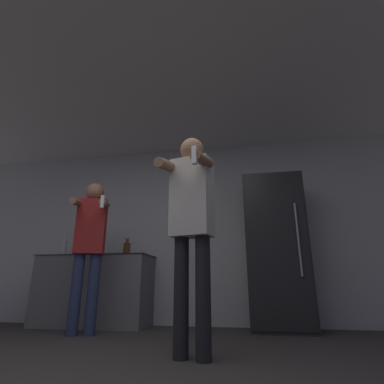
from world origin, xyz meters
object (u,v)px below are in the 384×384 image
Objects in this scene: bottle_green_wine at (127,248)px; bottle_amber_bourbon at (93,247)px; bottle_brown_liquor at (100,248)px; refrigerator at (276,250)px; bottle_tall_gin at (64,247)px; person_man_side at (90,241)px; person_woman_foreground at (192,216)px.

bottle_amber_bourbon is (-0.50, 0.00, 0.02)m from bottle_green_wine.
bottle_amber_bourbon is (-0.10, 0.00, 0.02)m from bottle_brown_liquor.
bottle_green_wine is at bearing 0.00° from bottle_brown_liquor.
bottle_brown_liquor is at bearing -179.87° from refrigerator.
bottle_tall_gin reaches higher than bottle_brown_liquor.
refrigerator is 5.87× the size of bottle_amber_bourbon.
bottle_tall_gin is at bearing 138.12° from person_man_side.
bottle_brown_liquor is 0.79× the size of bottle_tall_gin.
refrigerator is 2.25m from person_man_side.
bottle_green_wine is 0.94m from bottle_tall_gin.
bottle_amber_bourbon is 0.18× the size of person_woman_foreground.
bottle_brown_liquor is at bearing 0.00° from bottle_tall_gin.
person_man_side is at bearing -162.09° from refrigerator.
bottle_tall_gin is 0.44m from bottle_amber_bourbon.
person_woman_foreground reaches higher than bottle_tall_gin.
person_man_side reaches higher than bottle_green_wine.
bottle_tall_gin is 2.66m from person_woman_foreground.
bottle_green_wine is 0.14× the size of person_woman_foreground.
bottle_brown_liquor is at bearing 180.00° from bottle_green_wine.
bottle_brown_liquor is 0.72m from person_man_side.
person_woman_foreground is (1.18, -1.59, 0.03)m from bottle_green_wine.
person_woman_foreground reaches higher than bottle_amber_bourbon.
refrigerator is 7.45× the size of bottle_green_wine.
person_woman_foreground is at bearing -33.66° from person_man_side.
person_woman_foreground is (2.13, -1.59, 0.00)m from bottle_tall_gin.
refrigerator is at bearing 0.11° from bottle_tall_gin.
person_woman_foreground is 1.64m from person_man_side.
refrigerator is at bearing 0.16° from bottle_green_wine.
bottle_tall_gin is 1.02× the size of bottle_amber_bourbon.
bottle_tall_gin reaches higher than bottle_amber_bourbon.
refrigerator is 7.30× the size of bottle_brown_liquor.
bottle_amber_bourbon is at bearing 180.00° from bottle_green_wine.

